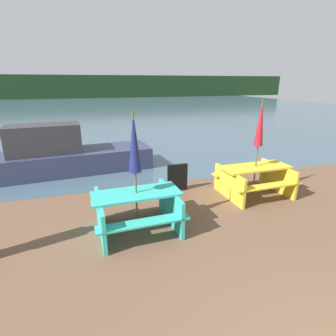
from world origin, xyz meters
TOP-DOWN VIEW (x-y plane):
  - water at (0.00, 31.64)m, footprint 60.00×50.00m
  - far_treeline at (0.00, 51.64)m, footprint 80.00×1.60m
  - picnic_table_teal at (-1.42, 4.44)m, footprint 1.73×1.43m
  - picnic_table_yellow at (1.83, 5.22)m, footprint 1.80×1.41m
  - umbrella_navy at (-1.42, 4.44)m, footprint 0.24×0.24m
  - umbrella_crimson at (1.83, 5.22)m, footprint 0.22×0.22m
  - boat at (-2.86, 8.63)m, footprint 4.93×1.87m
  - signboard at (0.00, 6.04)m, footprint 0.55×0.08m

SIDE VIEW (x-z plane):
  - water at x=0.00m, z-range 0.00..0.00m
  - signboard at x=0.00m, z-range 0.00..0.75m
  - picnic_table_yellow at x=1.83m, z-range 0.08..0.86m
  - picnic_table_teal at x=-1.42m, z-range 0.08..0.87m
  - boat at x=-2.86m, z-range -0.22..1.37m
  - umbrella_navy at x=-1.42m, z-range 0.59..2.95m
  - umbrella_crimson at x=1.83m, z-range 0.62..3.07m
  - far_treeline at x=0.00m, z-range 0.00..4.00m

